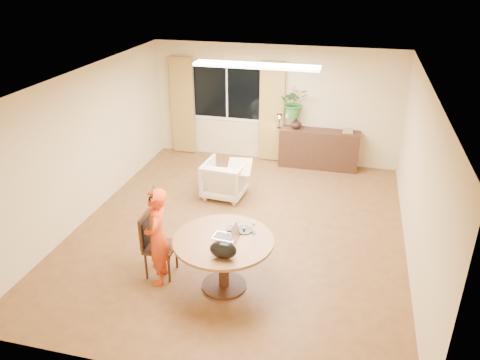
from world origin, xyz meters
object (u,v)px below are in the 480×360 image
at_px(dining_table, 224,250).
at_px(dining_chair, 160,245).
at_px(sideboard, 319,149).
at_px(armchair, 225,179).
at_px(child, 157,237).

height_order(dining_table, dining_chair, dining_chair).
bearing_deg(dining_table, sideboard, 79.16).
bearing_deg(armchair, child, 91.04).
xyz_separation_m(dining_table, child, (-0.94, -0.07, 0.11)).
xyz_separation_m(dining_chair, sideboard, (1.85, 4.51, -0.06)).
bearing_deg(child, armchair, 162.63).
bearing_deg(dining_chair, child, -79.17).
distance_m(child, sideboard, 5.00).
relative_size(child, sideboard, 0.85).
distance_m(dining_chair, child, 0.28).
xyz_separation_m(dining_table, sideboard, (0.88, 4.58, -0.19)).
xyz_separation_m(dining_table, dining_chair, (-0.97, 0.07, -0.13)).
distance_m(dining_chair, sideboard, 4.87).
distance_m(dining_table, dining_chair, 0.98).
height_order(dining_chair, sideboard, dining_chair).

